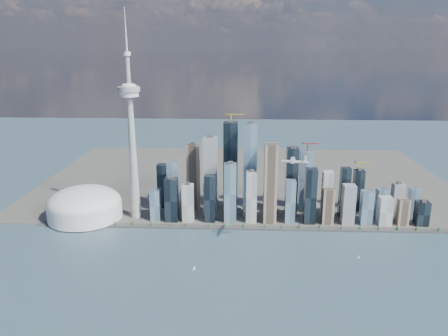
{
  "coord_description": "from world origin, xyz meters",
  "views": [
    {
      "loc": [
        -5.46,
        -809.13,
        463.86
      ],
      "look_at": [
        -53.76,
        260.0,
        161.55
      ],
      "focal_mm": 35.0,
      "sensor_mm": 36.0,
      "label": 1
    }
  ],
  "objects_px": {
    "airplane": "(294,161)",
    "dome_stadium": "(85,205)",
    "sailboat_west": "(194,268)",
    "needle_tower": "(132,135)",
    "sailboat_east": "(359,257)"
  },
  "relations": [
    {
      "from": "dome_stadium",
      "to": "needle_tower",
      "type": "bearing_deg",
      "value": 4.09
    },
    {
      "from": "airplane",
      "to": "sailboat_east",
      "type": "distance_m",
      "value": 265.94
    },
    {
      "from": "sailboat_west",
      "to": "dome_stadium",
      "type": "bearing_deg",
      "value": 116.13
    },
    {
      "from": "needle_tower",
      "to": "airplane",
      "type": "distance_m",
      "value": 451.51
    },
    {
      "from": "needle_tower",
      "to": "sailboat_west",
      "type": "height_order",
      "value": "needle_tower"
    },
    {
      "from": "airplane",
      "to": "dome_stadium",
      "type": "bearing_deg",
      "value": 168.57
    },
    {
      "from": "dome_stadium",
      "to": "sailboat_west",
      "type": "xyz_separation_m",
      "value": [
        332.32,
        -272.86,
        -36.02
      ]
    },
    {
      "from": "sailboat_west",
      "to": "airplane",
      "type": "bearing_deg",
      "value": -2.6
    },
    {
      "from": "airplane",
      "to": "sailboat_east",
      "type": "relative_size",
      "value": 7.28
    },
    {
      "from": "dome_stadium",
      "to": "sailboat_east",
      "type": "bearing_deg",
      "value": -16.3
    },
    {
      "from": "needle_tower",
      "to": "sailboat_east",
      "type": "height_order",
      "value": "needle_tower"
    },
    {
      "from": "needle_tower",
      "to": "sailboat_east",
      "type": "bearing_deg",
      "value": -20.99
    },
    {
      "from": "sailboat_west",
      "to": "sailboat_east",
      "type": "distance_m",
      "value": 372.39
    },
    {
      "from": "airplane",
      "to": "sailboat_west",
      "type": "xyz_separation_m",
      "value": [
        -213.62,
        -85.8,
        -216.67
      ]
    },
    {
      "from": "needle_tower",
      "to": "sailboat_east",
      "type": "xyz_separation_m",
      "value": [
        558.32,
        -214.15,
        -233.04
      ]
    }
  ]
}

